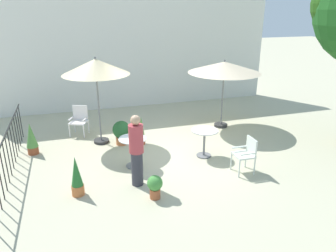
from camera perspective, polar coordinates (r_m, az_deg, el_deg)
The scene contains 15 objects.
ground_plane at distance 8.75m, azimuth -0.10°, elevation -5.06°, with size 60.00×60.00×0.00m, color #BCB696.
villa_facade at distance 12.72m, azimuth -6.80°, elevation 13.15°, with size 11.37×0.30×4.37m, color silver.
terrace_railing at distance 8.29m, azimuth -26.75°, elevation -3.73°, with size 0.03×5.38×1.01m.
patio_umbrella_0 at distance 9.08m, azimuth -12.76°, elevation 10.12°, with size 1.86×1.86×2.51m.
patio_umbrella_1 at distance 10.40m, azimuth 9.99°, elevation 10.20°, with size 2.30×2.30×2.22m.
cafe_table_0 at distance 8.50m, azimuth 6.50°, elevation -2.14°, with size 0.71×0.71×0.75m.
cafe_table_1 at distance 7.94m, azimuth -6.28°, elevation -3.75°, with size 0.68×0.68×0.76m.
patio_chair_0 at distance 10.31m, azimuth -15.52°, elevation 1.27°, with size 0.64×0.61×0.90m.
patio_chair_1 at distance 7.87m, azimuth 13.80°, elevation -4.59°, with size 0.44×0.46×0.87m.
potted_plant_0 at distance 9.34m, azimuth -8.29°, elevation -0.97°, with size 0.51×0.51×0.70m.
potted_plant_1 at distance 7.04m, azimuth -15.97°, elevation -8.73°, with size 0.27×0.27×0.89m.
potted_plant_2 at distance 6.74m, azimuth -2.34°, elevation -10.56°, with size 0.32×0.32×0.52m.
potted_plant_3 at distance 9.25m, azimuth -4.75°, elevation -0.81°, with size 0.21×0.21×0.85m.
potted_plant_4 at distance 9.35m, azimuth -23.16°, elevation -2.07°, with size 0.30×0.30×0.88m.
standing_person at distance 7.01m, azimuth -5.64°, elevation -4.28°, with size 0.38×0.38×1.64m.
Camera 1 is at (-2.34, -7.54, 3.77)m, focal length 34.21 mm.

